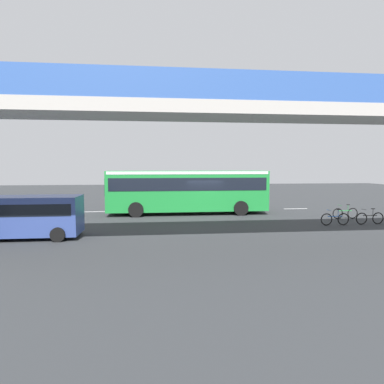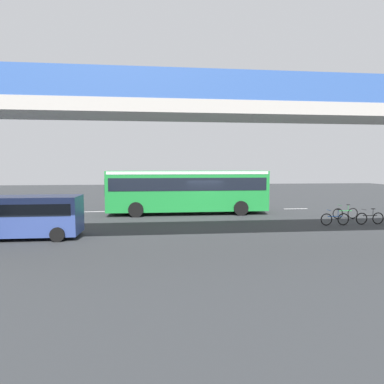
% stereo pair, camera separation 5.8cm
% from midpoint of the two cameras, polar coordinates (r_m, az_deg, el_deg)
% --- Properties ---
extents(ground, '(80.00, 80.00, 0.00)m').
position_cam_midpoint_polar(ground, '(24.23, 2.01, -3.85)').
color(ground, '#2D3033').
extents(city_bus, '(11.54, 2.85, 3.15)m').
position_cam_midpoint_polar(city_bus, '(24.41, -0.72, 0.66)').
color(city_bus, '#1E8C38').
rests_on(city_bus, ground).
extents(parked_van, '(4.80, 2.17, 2.05)m').
position_cam_midpoint_polar(parked_van, '(18.02, -26.00, -3.40)').
color(parked_van, '#33478C').
rests_on(parked_van, ground).
extents(bicycle_blue, '(1.77, 0.44, 0.96)m').
position_cam_midpoint_polar(bicycle_blue, '(21.51, 23.28, -4.27)').
color(bicycle_blue, black).
rests_on(bicycle_blue, ground).
extents(bicycle_green, '(1.77, 0.44, 0.96)m').
position_cam_midpoint_polar(bicycle_green, '(24.44, 24.76, -3.31)').
color(bicycle_green, black).
rests_on(bicycle_green, ground).
extents(bicycle_black, '(1.77, 0.44, 0.96)m').
position_cam_midpoint_polar(bicycle_black, '(22.76, 28.15, -3.97)').
color(bicycle_black, black).
rests_on(bicycle_black, ground).
extents(traffic_sign, '(0.08, 0.60, 2.80)m').
position_cam_midpoint_polar(traffic_sign, '(27.46, 8.69, 1.05)').
color(traffic_sign, slate).
rests_on(traffic_sign, ground).
extents(lane_dash_leftmost, '(2.00, 0.20, 0.01)m').
position_cam_midpoint_polar(lane_dash_leftmost, '(28.71, 17.33, -2.74)').
color(lane_dash_leftmost, silver).
rests_on(lane_dash_leftmost, ground).
extents(lane_dash_left, '(2.00, 0.20, 0.01)m').
position_cam_midpoint_polar(lane_dash_left, '(27.36, 9.62, -2.95)').
color(lane_dash_left, silver).
rests_on(lane_dash_left, ground).
extents(lane_dash_centre, '(2.00, 0.20, 0.01)m').
position_cam_midpoint_polar(lane_dash_centre, '(26.55, 1.28, -3.11)').
color(lane_dash_centre, silver).
rests_on(lane_dash_centre, ground).
extents(lane_dash_right, '(2.00, 0.20, 0.01)m').
position_cam_midpoint_polar(lane_dash_right, '(26.33, -7.40, -3.21)').
color(lane_dash_right, silver).
rests_on(lane_dash_right, ground).
extents(lane_dash_rightmost, '(2.00, 0.20, 0.01)m').
position_cam_midpoint_polar(lane_dash_rightmost, '(26.72, -16.02, -3.24)').
color(lane_dash_rightmost, silver).
rests_on(lane_dash_rightmost, ground).
extents(pedestrian_overpass, '(24.90, 2.60, 7.04)m').
position_cam_midpoint_polar(pedestrian_overpass, '(14.08, 8.15, 11.32)').
color(pedestrian_overpass, '#B2ADA5').
rests_on(pedestrian_overpass, ground).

